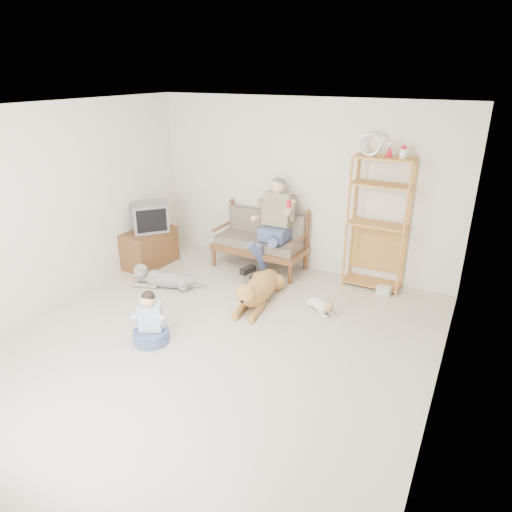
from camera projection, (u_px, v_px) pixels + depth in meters
The scene contains 16 objects.
floor at pixel (209, 347), 5.44m from camera, with size 5.50×5.50×0.00m, color silver.
ceiling at pixel (198, 110), 4.41m from camera, with size 5.50×5.50×0.00m, color white.
wall_back at pixel (301, 187), 7.18m from camera, with size 5.00×5.00×0.00m, color beige.
wall_left at pixel (45, 210), 6.00m from camera, with size 5.50×5.50×0.00m, color beige.
wall_right at pixel (451, 289), 3.86m from camera, with size 5.50×5.50×0.00m, color beige.
loveseat at pixel (261, 239), 7.48m from camera, with size 1.52×0.74×0.95m.
man at pixel (270, 233), 7.10m from camera, with size 0.58×0.83×1.35m.
etagere at pixel (378, 223), 6.59m from camera, with size 0.87×0.38×2.27m.
book_stack at pixel (384, 290), 6.68m from camera, with size 0.20×0.14×0.12m, color white.
tv_stand at pixel (149, 248), 7.62m from camera, with size 0.57×0.94×0.60m.
crt_tv at pixel (150, 217), 7.43m from camera, with size 0.70×0.71×0.46m.
wall_outlet at pixel (233, 237), 8.10m from camera, with size 0.12×0.02×0.08m, color white.
golden_retriever at pixel (258, 289), 6.42m from camera, with size 0.53×1.56×0.48m.
shaggy_dog at pixel (163, 278), 6.89m from camera, with size 1.12×0.53×0.35m.
terrier at pixel (322, 305), 6.19m from camera, with size 0.52×0.41×0.23m.
child at pixel (151, 324), 5.45m from camera, with size 0.43×0.43×0.68m.
Camera 1 is at (2.64, -3.83, 3.07)m, focal length 32.00 mm.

